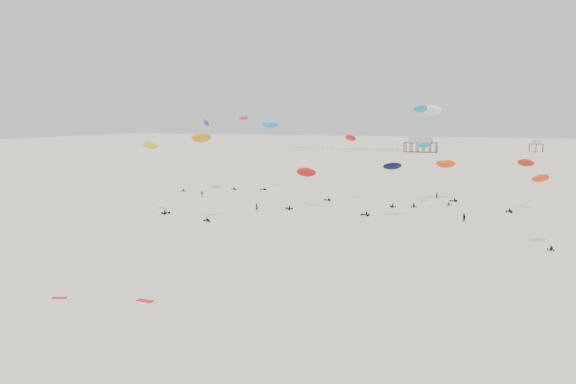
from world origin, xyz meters
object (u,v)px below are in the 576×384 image
at_px(pavilion_small, 536,147).
at_px(rig_6, 386,177).
at_px(spectator_0, 257,211).
at_px(rig_0, 414,131).
at_px(pavilion_main, 421,146).

height_order(pavilion_small, rig_6, rig_6).
height_order(pavilion_small, spectator_0, pavilion_small).
xyz_separation_m(pavilion_small, rig_0, (-40.79, -250.21, 15.33)).
relative_size(pavilion_small, rig_6, 0.71).
bearing_deg(spectator_0, rig_6, -159.33).
bearing_deg(rig_6, pavilion_main, 8.40).
bearing_deg(rig_6, pavilion_small, -6.86).
bearing_deg(spectator_0, pavilion_small, -93.14).
bearing_deg(pavilion_main, spectator_0, -90.80).
height_order(pavilion_main, spectator_0, pavilion_main).
xyz_separation_m(pavilion_main, rig_6, (26.87, -243.48, 4.81)).
distance_m(pavilion_main, rig_6, 245.00).
bearing_deg(rig_6, spectator_0, 101.13).
bearing_deg(pavilion_small, spectator_0, -104.79).
relative_size(rig_0, rig_6, 2.17).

